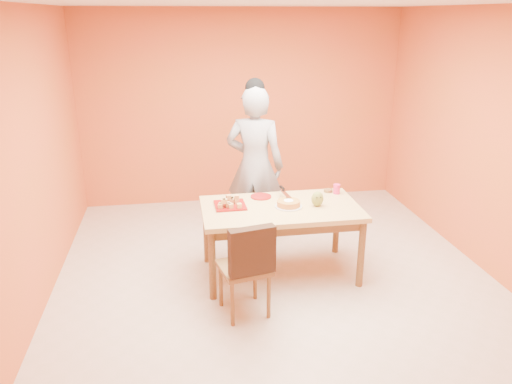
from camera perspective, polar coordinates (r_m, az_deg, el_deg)
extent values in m
plane|color=beige|center=(5.24, 2.37, -10.11)|extent=(5.00, 5.00, 0.00)
plane|color=silver|center=(4.55, 2.88, 20.86)|extent=(5.00, 5.00, 0.00)
plane|color=#D15330|center=(7.13, -1.58, 9.55)|extent=(4.50, 0.00, 4.50)
plane|color=#D15330|center=(4.80, -24.71, 2.71)|extent=(0.00, 5.00, 5.00)
plane|color=#D15330|center=(5.62, 25.74, 4.83)|extent=(0.00, 5.00, 5.00)
cube|color=tan|center=(5.08, 2.84, -1.93)|extent=(1.60, 0.90, 0.05)
cube|color=brown|center=(5.11, 2.83, -2.72)|extent=(1.48, 0.78, 0.10)
cylinder|color=brown|center=(4.79, -5.02, -8.39)|extent=(0.07, 0.07, 0.71)
cylinder|color=brown|center=(5.49, -5.68, -4.60)|extent=(0.07, 0.07, 0.71)
cylinder|color=brown|center=(5.10, 11.93, -6.97)|extent=(0.07, 0.07, 0.71)
cylinder|color=brown|center=(5.76, 9.19, -3.57)|extent=(0.07, 0.07, 0.71)
imported|color=gray|center=(5.82, -0.12, 2.99)|extent=(0.79, 0.66, 1.86)
cube|color=maroon|center=(5.08, -2.98, -1.53)|extent=(0.32, 0.32, 0.02)
cylinder|color=maroon|center=(5.32, 0.57, -0.52)|extent=(0.28, 0.28, 0.01)
cylinder|color=silver|center=(5.06, 3.73, -1.64)|extent=(0.36, 0.36, 0.01)
cylinder|color=#C16D32|center=(5.05, 3.74, -1.30)|extent=(0.28, 0.28, 0.05)
cube|color=silver|center=(5.21, 3.41, -0.25)|extent=(0.08, 0.25, 0.01)
ellipsoid|color=olive|center=(5.09, 7.03, -0.77)|extent=(0.14, 0.11, 0.16)
cylinder|color=#D6205E|center=(5.48, 9.20, 0.34)|extent=(0.08, 0.08, 0.10)
cylinder|color=#39190F|center=(5.53, 8.25, 0.16)|extent=(0.10, 0.10, 0.03)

